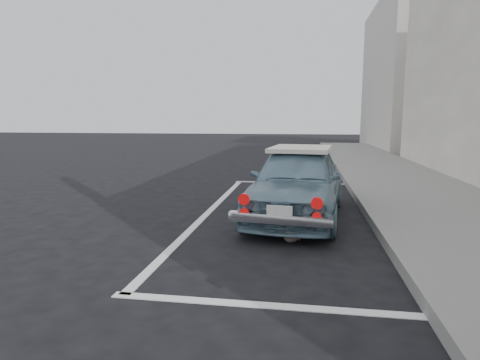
{
  "coord_description": "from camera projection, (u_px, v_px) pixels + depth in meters",
  "views": [
    {
      "loc": [
        0.75,
        -3.87,
        1.66
      ],
      "look_at": [
        -0.18,
        1.97,
        0.75
      ],
      "focal_mm": 30.0,
      "sensor_mm": 36.0,
      "label": 1
    }
  ],
  "objects": [
    {
      "name": "sidewalk",
      "position": [
        479.0,
        233.0,
        5.59
      ],
      "size": [
        2.8,
        40.0,
        0.15
      ],
      "primitive_type": "cube",
      "color": "slate",
      "rests_on": "ground"
    },
    {
      "name": "pline_side",
      "position": [
        209.0,
        211.0,
        7.21
      ],
      "size": [
        0.12,
        7.0,
        0.01
      ],
      "primitive_type": "cube",
      "color": "silver",
      "rests_on": "ground"
    },
    {
      "name": "pline_rear",
      "position": [
        272.0,
        306.0,
        3.58
      ],
      "size": [
        3.0,
        0.12,
        0.01
      ],
      "primitive_type": "cube",
      "color": "silver",
      "rests_on": "ground"
    },
    {
      "name": "cat",
      "position": [
        291.0,
        234.0,
        5.4
      ],
      "size": [
        0.29,
        0.46,
        0.25
      ],
      "rotation": [
        0.0,
        0.0,
        -0.26
      ],
      "color": "#64574C",
      "rests_on": "ground"
    },
    {
      "name": "retro_coupe",
      "position": [
        297.0,
        181.0,
        6.75
      ],
      "size": [
        1.81,
        3.67,
        1.2
      ],
      "rotation": [
        0.0,
        0.0,
        -0.11
      ],
      "color": "#6F92A5",
      "rests_on": "ground"
    },
    {
      "name": "building_far",
      "position": [
        408.0,
        76.0,
        22.08
      ],
      "size": [
        3.5,
        10.0,
        8.0
      ],
      "primitive_type": "cube",
      "color": "beige",
      "rests_on": "ground"
    },
    {
      "name": "pline_front",
      "position": [
        293.0,
        183.0,
        10.41
      ],
      "size": [
        3.0,
        0.12,
        0.01
      ],
      "primitive_type": "cube",
      "color": "silver",
      "rests_on": "ground"
    },
    {
      "name": "ground",
      "position": [
        227.0,
        281.0,
        4.14
      ],
      "size": [
        80.0,
        80.0,
        0.0
      ],
      "primitive_type": "plane",
      "color": "black",
      "rests_on": "ground"
    }
  ]
}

